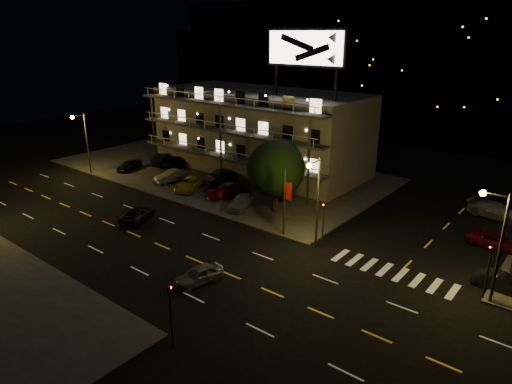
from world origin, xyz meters
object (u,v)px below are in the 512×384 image
Objects in this scene: lot_car_2 at (189,184)px; road_car_east at (199,275)px; side_car_0 at (503,283)px; tree at (275,170)px; road_car_west at (138,214)px; lot_car_7 at (224,174)px; lot_car_4 at (241,202)px.

lot_car_2 reaches higher than road_car_east.
side_car_0 is (33.77, -1.28, -0.17)m from lot_car_2.
side_car_0 is at bearing -4.85° from tree.
tree is 22.11m from side_car_0.
side_car_0 is at bearing 47.44° from road_car_east.
road_car_west is (-9.53, -9.97, -4.02)m from tree.
lot_car_2 is 1.22× the size of side_car_0.
tree is at bearing 116.40° from road_car_east.
lot_car_7 is 1.12× the size of road_car_west.
lot_car_4 is 0.84× the size of lot_car_7.
lot_car_7 is 33.77m from side_car_0.
tree is 12.70m from lot_car_2.
lot_car_4 is at bearing -157.35° from tree.
lot_car_4 reaches higher than side_car_0.
side_car_0 is 0.89× the size of road_car_west.
lot_car_7 is at bearing -106.64° from road_car_west.
lot_car_2 is at bearing 150.36° from road_car_east.
road_car_east is at bearing -79.18° from lot_car_4.
lot_car_7 is at bearing 124.98° from lot_car_4.
side_car_0 is at bearing -26.51° from lot_car_2.
lot_car_4 reaches higher than road_car_west.
road_car_east is at bearing -75.49° from tree.
tree reaches higher than lot_car_7.
side_car_0 is (21.67, -1.84, -3.99)m from tree.
lot_car_4 is 1.12× the size of road_car_east.
lot_car_2 is (-12.10, -0.56, -3.82)m from tree.
road_car_east is (3.78, -14.63, -4.00)m from tree.
tree is 15.63m from road_car_east.
lot_car_4 is (-3.41, -1.42, -3.77)m from tree.
lot_car_7 is (0.64, 5.26, 0.05)m from lot_car_2.
lot_car_2 is at bearing -98.87° from road_car_west.
road_car_west is at bearing 110.70° from side_car_0.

